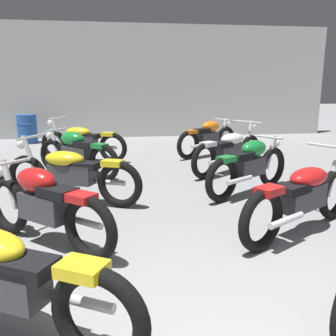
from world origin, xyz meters
name	(u,v)px	position (x,y,z in m)	size (l,w,h in m)	color
back_wall	(138,82)	(0.00, 10.64, 1.80)	(12.83, 0.24, 3.60)	#B2B2AD
motorcycle_left_row_1	(44,205)	(-1.48, 2.33, 0.46)	(1.57, 1.36, 0.88)	black
motorcycle_left_row_2	(71,173)	(-1.38, 3.76, 0.45)	(2.03, 1.05, 0.97)	black
motorcycle_left_row_3	(77,153)	(-1.46, 5.33, 0.46)	(1.61, 1.31, 0.88)	black
motorcycle_left_row_4	(82,141)	(-1.50, 6.82, 0.45)	(2.02, 1.07, 0.97)	black
motorcycle_right_row_1	(303,195)	(1.41, 2.27, 0.45)	(1.92, 1.21, 0.97)	black
motorcycle_right_row_2	(250,165)	(1.36, 3.85, 0.46)	(1.71, 1.17, 0.88)	black
motorcycle_right_row_3	(229,150)	(1.48, 5.29, 0.45)	(1.81, 1.38, 0.97)	black
motorcycle_right_row_4	(208,137)	(1.47, 6.97, 0.46)	(1.73, 1.14, 0.88)	black
oil_drum	(27,129)	(-3.35, 9.64, 0.43)	(0.59, 0.59, 0.85)	#23519E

